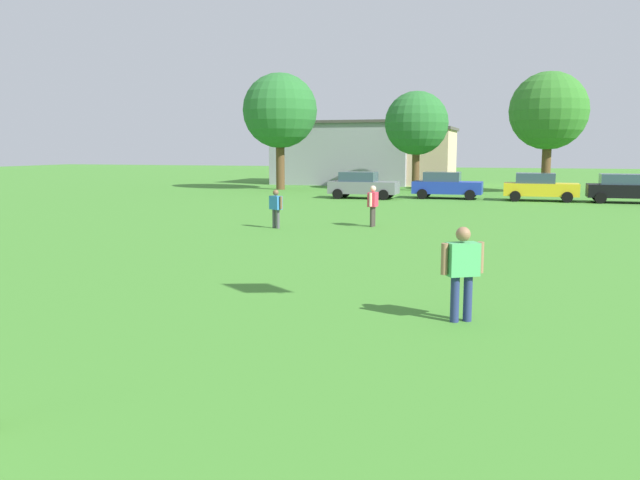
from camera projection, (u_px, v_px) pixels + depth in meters
ground_plane at (375, 213)px, 32.52m from camera, size 160.00×160.00×0.00m
adult_bystander at (462, 266)px, 11.96m from camera, size 0.73×0.57×1.76m
bystander_near_trees at (276, 205)px, 26.10m from camera, size 0.66×0.49×1.54m
bystander_midfield at (373, 202)px, 26.64m from camera, size 0.35×0.79×1.67m
parked_car_gray_0 at (362, 185)px, 41.68m from camera, size 4.30×2.02×1.68m
parked_car_blue_1 at (446, 185)px, 41.60m from camera, size 4.30×2.02×1.68m
parked_car_yellow_2 at (539, 187)px, 39.66m from camera, size 4.30×2.02×1.68m
parked_car_black_3 at (625, 188)px, 38.23m from camera, size 4.30×2.02×1.68m
tree_far_left at (280, 111)px, 50.13m from camera, size 5.68×5.68×8.85m
tree_center at (417, 124)px, 49.15m from camera, size 4.75×4.75×7.40m
tree_far_right at (549, 111)px, 46.30m from camera, size 5.47×5.47×8.52m
house_left at (348, 153)px, 59.60m from camera, size 12.46×8.94×5.51m
house_right at (402, 156)px, 58.21m from camera, size 9.21×7.69×4.94m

